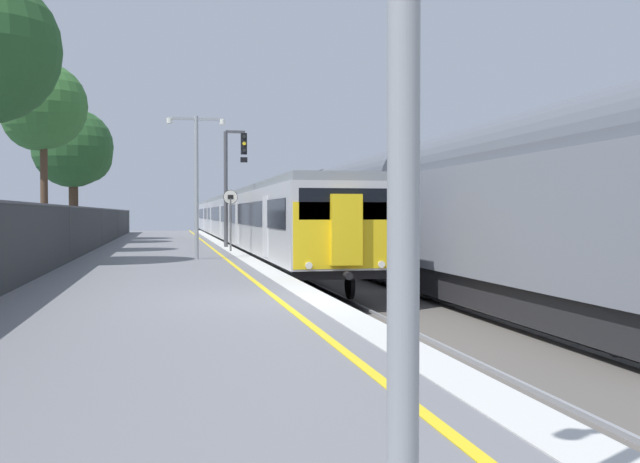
{
  "coord_description": "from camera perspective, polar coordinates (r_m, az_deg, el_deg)",
  "views": [
    {
      "loc": [
        -2.32,
        -13.1,
        1.58
      ],
      "look_at": [
        1.85,
        6.74,
        1.07
      ],
      "focal_mm": 40.82,
      "sensor_mm": 36.0,
      "label": 1
    }
  ],
  "objects": [
    {
      "name": "background_tree_left",
      "position": [
        40.32,
        -18.76,
        6.06
      ],
      "size": [
        4.1,
        4.1,
        7.04
      ],
      "color": "#473323",
      "rests_on": "ground"
    },
    {
      "name": "speed_limit_sign",
      "position": [
        30.46,
        -7.03,
        1.52
      ],
      "size": [
        0.59,
        0.08,
        2.56
      ],
      "color": "#59595B",
      "rests_on": "ground"
    },
    {
      "name": "background_tree_back",
      "position": [
        31.28,
        -21.02,
        8.89
      ],
      "size": [
        3.43,
        3.43,
        7.57
      ],
      "color": "#473323",
      "rests_on": "ground"
    },
    {
      "name": "platform_lamp_mid",
      "position": [
        25.48,
        -9.66,
        4.51
      ],
      "size": [
        2.0,
        0.2,
        4.93
      ],
      "color": "#93999E",
      "rests_on": "ground"
    },
    {
      "name": "ground",
      "position": [
        14.18,
        8.84,
        -7.47
      ],
      "size": [
        17.4,
        110.0,
        1.21
      ],
      "color": "slate"
    },
    {
      "name": "signal_gantry",
      "position": [
        34.29,
        -6.97,
        4.44
      ],
      "size": [
        1.1,
        0.24,
        5.45
      ],
      "color": "#47474C",
      "rests_on": "ground"
    },
    {
      "name": "commuter_train_at_platform",
      "position": [
        47.38,
        -6.52,
        1.04
      ],
      "size": [
        2.83,
        59.09,
        3.81
      ],
      "color": "#B7B7BC",
      "rests_on": "ground"
    },
    {
      "name": "background_tree_centre",
      "position": [
        45.74,
        -18.47,
        6.11
      ],
      "size": [
        4.46,
        4.46,
        7.76
      ],
      "color": "#473323",
      "rests_on": "ground"
    },
    {
      "name": "freight_train_adjacent_track",
      "position": [
        31.46,
        3.66,
        1.62
      ],
      "size": [
        2.6,
        42.14,
        4.91
      ],
      "color": "#232326",
      "rests_on": "ground"
    }
  ]
}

